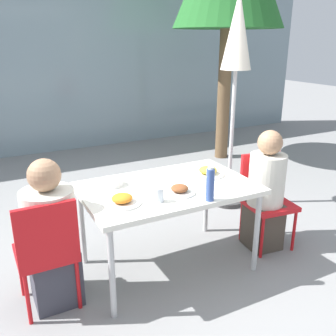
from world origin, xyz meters
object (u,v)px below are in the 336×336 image
(chair_left, at_px, (47,248))
(salad_bowl, at_px, (111,182))
(drinking_cup, at_px, (159,195))
(bottle, at_px, (210,184))
(person_right, at_px, (265,194))
(chair_right, at_px, (265,193))
(person_left, at_px, (51,239))
(closed_umbrella, at_px, (237,48))

(chair_left, height_order, salad_bowl, chair_left)
(drinking_cup, bearing_deg, bottle, -24.08)
(person_right, height_order, drinking_cup, person_right)
(chair_left, distance_m, chair_right, 1.96)
(chair_left, distance_m, bottle, 1.21)
(person_left, bearing_deg, drinking_cup, -17.87)
(bottle, bearing_deg, person_right, 19.66)
(person_right, relative_size, salad_bowl, 5.77)
(bottle, bearing_deg, closed_umbrella, 48.20)
(chair_right, xyz_separation_m, person_right, (-0.06, -0.07, 0.03))
(person_right, bearing_deg, person_left, 3.53)
(chair_right, relative_size, person_right, 0.77)
(person_left, height_order, closed_umbrella, closed_umbrella)
(drinking_cup, xyz_separation_m, salad_bowl, (-0.20, 0.46, -0.03))
(chair_left, bearing_deg, person_right, -1.04)
(drinking_cup, distance_m, salad_bowl, 0.50)
(chair_left, relative_size, person_right, 0.77)
(chair_right, xyz_separation_m, drinking_cup, (-1.18, -0.21, 0.29))
(person_left, xyz_separation_m, chair_right, (1.91, -0.02, -0.01))
(chair_left, height_order, closed_umbrella, closed_umbrella)
(drinking_cup, relative_size, salad_bowl, 0.54)
(closed_umbrella, relative_size, bottle, 8.98)
(person_right, relative_size, closed_umbrella, 0.48)
(chair_left, xyz_separation_m, closed_umbrella, (2.20, 0.92, 1.25))
(salad_bowl, bearing_deg, closed_umbrella, 20.65)
(salad_bowl, bearing_deg, bottle, -48.55)
(chair_right, relative_size, closed_umbrella, 0.37)
(person_left, xyz_separation_m, drinking_cup, (0.73, -0.23, 0.28))
(chair_right, bearing_deg, closed_umbrella, -99.12)
(person_left, distance_m, salad_bowl, 0.63)
(closed_umbrella, relative_size, drinking_cup, 22.30)
(bottle, distance_m, salad_bowl, 0.81)
(person_right, bearing_deg, chair_left, 6.04)
(chair_left, xyz_separation_m, drinking_cup, (0.78, -0.15, 0.29))
(chair_left, distance_m, person_left, 0.10)
(chair_right, height_order, closed_umbrella, closed_umbrella)
(person_left, bearing_deg, person_right, -3.55)
(closed_umbrella, distance_m, drinking_cup, 2.02)
(person_left, bearing_deg, chair_right, -1.24)
(closed_umbrella, bearing_deg, chair_right, -105.57)
(salad_bowl, bearing_deg, drinking_cup, -66.32)
(chair_right, relative_size, salad_bowl, 4.45)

